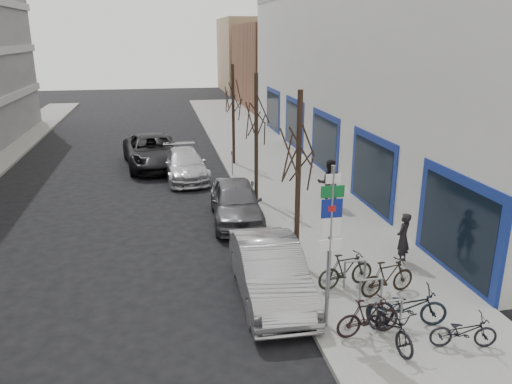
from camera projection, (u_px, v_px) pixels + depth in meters
name	position (u px, v px, depth m)	size (l,w,h in m)	color
ground	(229.00, 341.00, 11.87)	(120.00, 120.00, 0.00)	black
sidewalk_east	(298.00, 198.00, 22.02)	(5.00, 70.00, 0.15)	slate
commercial_building	(484.00, 71.00, 28.43)	(20.00, 32.00, 10.00)	#B7B7B2
brick_building_far	(300.00, 65.00, 50.47)	(12.00, 14.00, 8.00)	brown
tan_building_far	(272.00, 55.00, 64.45)	(13.00, 12.00, 9.00)	#937A5B
highway_sign_pole	(330.00, 238.00, 11.55)	(0.55, 0.10, 4.20)	gray
bike_rack	(371.00, 289.00, 12.92)	(0.66, 2.26, 0.83)	gray
tree_near	(299.00, 139.00, 14.38)	(1.80, 1.80, 5.50)	black
tree_mid	(256.00, 108.00, 20.47)	(1.80, 1.80, 5.50)	black
tree_far	(233.00, 91.00, 26.55)	(1.80, 1.80, 5.50)	black
meter_front	(286.00, 248.00, 14.79)	(0.10, 0.08, 1.27)	gray
meter_mid	(252.00, 193.00, 19.94)	(0.10, 0.08, 1.27)	gray
meter_back	(232.00, 161.00, 25.09)	(0.10, 0.08, 1.27)	gray
bike_near_left	(389.00, 320.00, 11.41)	(0.57, 1.88, 1.15)	black
bike_near_right	(368.00, 316.00, 11.71)	(0.49, 1.63, 0.99)	black
bike_mid_curb	(408.00, 303.00, 12.10)	(0.58, 1.92, 1.17)	black
bike_mid_inner	(346.00, 270.00, 13.96)	(0.52, 1.75, 1.06)	black
bike_far_curb	(464.00, 329.00, 11.27)	(0.46, 1.54, 0.94)	black
bike_far_inner	(388.00, 277.00, 13.57)	(0.51, 1.71, 1.04)	black
parked_car_front	(270.00, 271.00, 13.63)	(1.68, 4.82, 1.59)	#98989D
parked_car_mid	(236.00, 202.00, 19.31)	(1.87, 4.64, 1.58)	#515157
parked_car_back	(185.00, 165.00, 25.11)	(2.02, 4.97, 1.44)	#B4B4B9
lane_car	(153.00, 151.00, 27.41)	(2.85, 6.18, 1.72)	black
pedestrian_near	(403.00, 238.00, 15.40)	(0.59, 0.39, 1.63)	black
pedestrian_far	(329.00, 183.00, 20.53)	(0.74, 0.50, 2.00)	black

